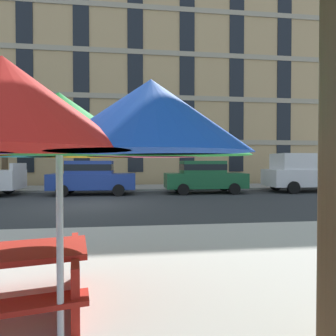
{
  "coord_description": "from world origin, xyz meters",
  "views": [
    {
      "loc": [
        1.78,
        -11.57,
        1.7
      ],
      "look_at": [
        3.54,
        3.2,
        1.4
      ],
      "focal_mm": 30.37,
      "sensor_mm": 36.0,
      "label": 1
    }
  ],
  "objects_px": {
    "street_tree_left": "(5,128)",
    "patio_umbrella": "(59,128)",
    "sedan_blue": "(92,177)",
    "pickup_white_midblock": "(306,174)",
    "sedan_green": "(204,176)"
  },
  "relations": [
    {
      "from": "sedan_green",
      "to": "street_tree_left",
      "type": "relative_size",
      "value": 0.88
    },
    {
      "from": "street_tree_left",
      "to": "pickup_white_midblock",
      "type": "bearing_deg",
      "value": -8.39
    },
    {
      "from": "sedan_blue",
      "to": "pickup_white_midblock",
      "type": "height_order",
      "value": "pickup_white_midblock"
    },
    {
      "from": "street_tree_left",
      "to": "patio_umbrella",
      "type": "distance_m",
      "value": 16.86
    },
    {
      "from": "sedan_green",
      "to": "pickup_white_midblock",
      "type": "height_order",
      "value": "pickup_white_midblock"
    },
    {
      "from": "street_tree_left",
      "to": "patio_umbrella",
      "type": "xyz_separation_m",
      "value": [
        6.94,
        -15.27,
        -1.72
      ]
    },
    {
      "from": "street_tree_left",
      "to": "patio_umbrella",
      "type": "height_order",
      "value": "street_tree_left"
    },
    {
      "from": "sedan_blue",
      "to": "street_tree_left",
      "type": "relative_size",
      "value": 0.88
    },
    {
      "from": "pickup_white_midblock",
      "to": "street_tree_left",
      "type": "height_order",
      "value": "street_tree_left"
    },
    {
      "from": "pickup_white_midblock",
      "to": "sedan_green",
      "type": "bearing_deg",
      "value": -180.0
    },
    {
      "from": "sedan_blue",
      "to": "patio_umbrella",
      "type": "height_order",
      "value": "patio_umbrella"
    },
    {
      "from": "sedan_blue",
      "to": "patio_umbrella",
      "type": "distance_m",
      "value": 12.84
    },
    {
      "from": "sedan_green",
      "to": "patio_umbrella",
      "type": "xyz_separation_m",
      "value": [
        -4.47,
        -12.7,
        1.06
      ]
    },
    {
      "from": "sedan_blue",
      "to": "pickup_white_midblock",
      "type": "xyz_separation_m",
      "value": [
        12.04,
        0.0,
        0.08
      ]
    },
    {
      "from": "sedan_blue",
      "to": "sedan_green",
      "type": "xyz_separation_m",
      "value": [
        6.02,
        0.0,
        0.0
      ]
    }
  ]
}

